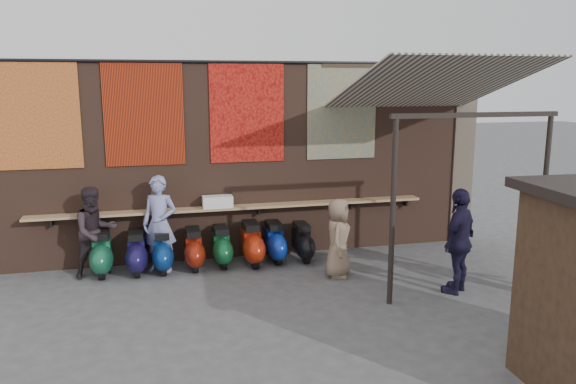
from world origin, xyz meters
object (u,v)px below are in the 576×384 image
object	(u,v)px
scooter_stool_7	(303,242)
shopper_tan	(338,238)
scooter_stool_5	(252,244)
shopper_navy	(459,241)
scooter_stool_3	(194,249)
scooter_stool_4	(222,247)
scooter_stool_1	(137,253)
scooter_stool_6	(275,242)
shopper_grey	(556,246)
scooter_stool_0	(102,254)
scooter_stool_2	(163,252)
diner_left	(160,224)
diner_right	(95,232)
shelf_box	(218,202)

from	to	relation	value
scooter_stool_7	shopper_tan	bearing A→B (deg)	-71.19
scooter_stool_5	shopper_navy	distance (m)	3.99
scooter_stool_3	scooter_stool_4	xyz separation A→B (m)	(0.55, 0.06, -0.00)
scooter_stool_1	shopper_tan	xyz separation A→B (m)	(3.66, -1.10, 0.35)
scooter_stool_3	scooter_stool_6	bearing A→B (deg)	2.36
scooter_stool_7	shopper_navy	size ratio (longest dim) A/B	0.43
scooter_stool_3	scooter_stool_1	bearing A→B (deg)	-179.39
scooter_stool_3	scooter_stool_5	size ratio (longest dim) A/B	0.93
scooter_stool_5	shopper_grey	bearing A→B (deg)	-32.73
scooter_stool_0	shopper_tan	distance (m)	4.46
scooter_stool_4	scooter_stool_5	distance (m)	0.61
scooter_stool_2	scooter_stool_3	xyz separation A→B (m)	(0.60, 0.02, -0.00)
diner_left	diner_right	world-z (taller)	diner_left
scooter_stool_4	shopper_navy	bearing A→B (deg)	-32.61
diner_left	diner_right	size ratio (longest dim) A/B	1.10
scooter_stool_1	shopper_grey	size ratio (longest dim) A/B	0.46
shopper_tan	shopper_grey	bearing A→B (deg)	-94.60
shelf_box	scooter_stool_5	bearing A→B (deg)	-29.19
shopper_navy	shopper_tan	world-z (taller)	shopper_navy
scooter_stool_3	scooter_stool_6	xyz separation A→B (m)	(1.64, 0.07, 0.01)
scooter_stool_0	scooter_stool_4	distance (m)	2.26
scooter_stool_0	diner_right	world-z (taller)	diner_right
scooter_stool_2	scooter_stool_7	size ratio (longest dim) A/B	1.04
scooter_stool_7	diner_left	bearing A→B (deg)	179.42
scooter_stool_4	scooter_stool_5	world-z (taller)	scooter_stool_5
scooter_stool_4	shopper_tan	bearing A→B (deg)	-29.94
shopper_navy	scooter_stool_5	bearing A→B (deg)	-74.13
shelf_box	scooter_stool_0	xyz separation A→B (m)	(-2.24, -0.27, -0.83)
diner_right	shopper_grey	distance (m)	8.16
scooter_stool_4	diner_right	distance (m)	2.40
shopper_navy	scooter_stool_6	bearing A→B (deg)	-79.87
shopper_grey	shelf_box	bearing A→B (deg)	-19.80
shelf_box	shopper_grey	bearing A→B (deg)	-32.33
shelf_box	diner_right	bearing A→B (deg)	-172.67
shelf_box	scooter_stool_7	distance (m)	1.92
scooter_stool_0	scooter_stool_6	bearing A→B (deg)	0.20
scooter_stool_2	shopper_grey	size ratio (longest dim) A/B	0.45
scooter_stool_0	scooter_stool_1	bearing A→B (deg)	-6.08
scooter_stool_4	scooter_stool_6	world-z (taller)	scooter_stool_6
scooter_stool_4	scooter_stool_7	xyz separation A→B (m)	(1.65, -0.06, -0.01)
shopper_tan	diner_right	bearing A→B (deg)	101.38
shelf_box	diner_left	distance (m)	1.23
scooter_stool_0	shopper_navy	bearing A→B (deg)	-21.83
scooter_stool_6	shopper_navy	world-z (taller)	shopper_navy
scooter_stool_1	scooter_stool_3	xyz separation A→B (m)	(1.08, 0.01, -0.01)
scooter_stool_4	scooter_stool_6	distance (m)	1.09
shelf_box	scooter_stool_7	size ratio (longest dim) A/B	0.75
scooter_stool_4	scooter_stool_0	bearing A→B (deg)	180.00
scooter_stool_0	diner_right	bearing A→B (deg)	-161.34
shelf_box	scooter_stool_2	xyz separation A→B (m)	(-1.12, -0.35, -0.85)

